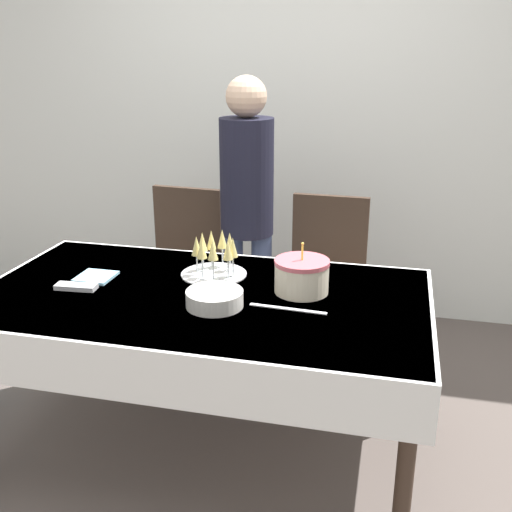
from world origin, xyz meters
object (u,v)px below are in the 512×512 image
Objects in this scene: champagne_tray at (215,253)px; person_standing at (247,200)px; birthday_cake at (302,276)px; dining_chair_far_left at (182,269)px; dining_chair_far_right at (325,281)px; plate_stack_main at (215,299)px.

champagne_tray is 0.64m from person_standing.
champagne_tray is (-0.40, 0.10, 0.03)m from birthday_cake.
dining_chair_far_left is 0.80m from dining_chair_far_right.
dining_chair_far_left is 3.41× the size of champagne_tray.
plate_stack_main is at bearing -108.69° from dining_chair_far_right.
dining_chair_far_left is at bearing -179.98° from dining_chair_far_right.
plate_stack_main is at bearing -73.17° from champagne_tray.
dining_chair_far_right is at bearing 88.86° from birthday_cake.
birthday_cake is (0.79, -0.71, 0.29)m from dining_chair_far_left.
birthday_cake is 0.41m from champagne_tray.
birthday_cake is at bearing 36.09° from plate_stack_main.
dining_chair_far_left is 0.79m from champagne_tray.
dining_chair_far_right reaches higher than plate_stack_main.
dining_chair_far_left reaches higher than champagne_tray.
plate_stack_main is 0.14× the size of person_standing.
person_standing is at bearing 97.01° from plate_stack_main.
birthday_cake is at bearing -14.81° from champagne_tray.
dining_chair_far_left is 1.00× the size of dining_chair_far_right.
dining_chair_far_right is 0.77m from birthday_cake.
person_standing is (-0.42, 0.74, 0.11)m from birthday_cake.
plate_stack_main is 0.98m from person_standing.
plate_stack_main is at bearing -143.91° from birthday_cake.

